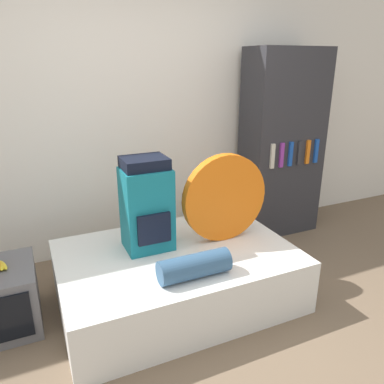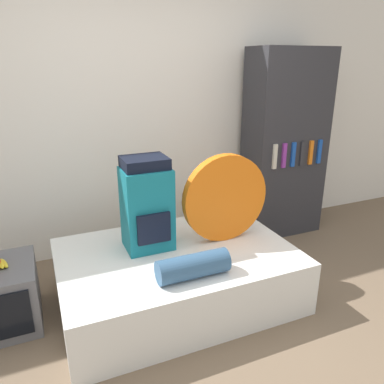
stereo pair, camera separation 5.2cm
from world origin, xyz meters
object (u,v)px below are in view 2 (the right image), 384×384
object	(u,v)px
tent_bag	(225,198)
sleeping_roll	(193,266)
television	(1,297)
bookshelf	(285,145)
backpack	(147,205)

from	to	relation	value
tent_bag	sleeping_roll	xyz separation A→B (m)	(-0.45, -0.42, -0.26)
tent_bag	sleeping_roll	size ratio (longest dim) A/B	1.43
television	bookshelf	bearing A→B (deg)	11.73
bookshelf	television	bearing A→B (deg)	-168.27
tent_bag	bookshelf	size ratio (longest dim) A/B	0.37
bookshelf	backpack	bearing A→B (deg)	-159.91
backpack	bookshelf	size ratio (longest dim) A/B	0.37
tent_bag	bookshelf	xyz separation A→B (m)	(1.06, 0.71, 0.18)
backpack	bookshelf	distance (m)	1.77
tent_bag	television	size ratio (longest dim) A/B	1.27
backpack	sleeping_roll	world-z (taller)	backpack
sleeping_roll	television	bearing A→B (deg)	154.43
sleeping_roll	bookshelf	distance (m)	1.94
sleeping_roll	backpack	bearing A→B (deg)	105.13
backpack	television	size ratio (longest dim) A/B	1.28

